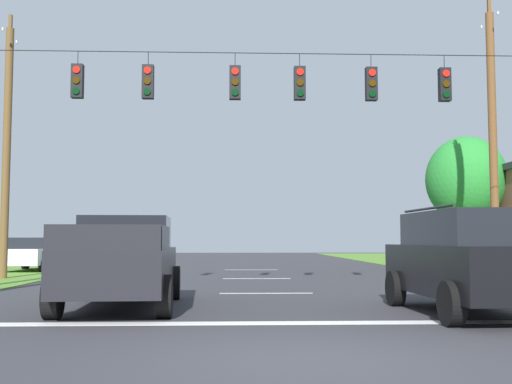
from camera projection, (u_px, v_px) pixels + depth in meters
name	position (u px, v px, depth m)	size (l,w,h in m)	color
ground_plane	(309.00, 361.00, 7.51)	(120.00, 120.00, 0.00)	#333338
stop_bar_stripe	(285.00, 323.00, 10.85)	(14.24, 0.45, 0.01)	white
lane_dash_0	(266.00, 293.00, 16.83)	(0.15, 2.50, 0.01)	white
lane_dash_1	(257.00, 279.00, 23.10)	(0.15, 2.50, 0.01)	white
lane_dash_2	(251.00, 270.00, 29.74)	(0.15, 2.50, 0.01)	white
overhead_signal_span	(262.00, 142.00, 17.60)	(17.41, 0.31, 7.04)	#4C392F
pickup_truck	(123.00, 262.00, 13.39)	(2.48, 5.48, 1.95)	black
suv_black	(469.00, 259.00, 12.12)	(2.32, 4.85, 2.05)	black
distant_car_crossing_white	(34.00, 254.00, 28.68)	(2.15, 4.36, 1.52)	silver
utility_pole_mid_right	(493.00, 140.00, 23.25)	(0.30, 1.59, 10.48)	brown
utility_pole_near_left	(7.00, 148.00, 23.20)	(0.29, 1.56, 9.85)	brown
tree_roadside_far_right	(466.00, 180.00, 30.44)	(3.85, 3.85, 6.43)	brown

